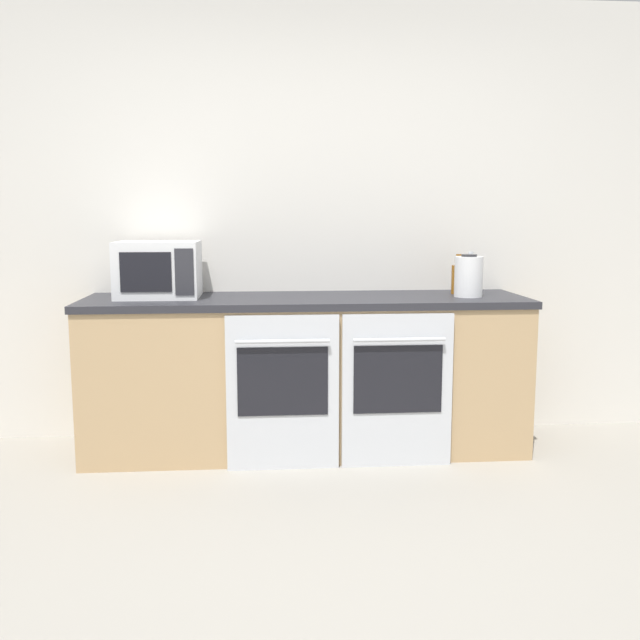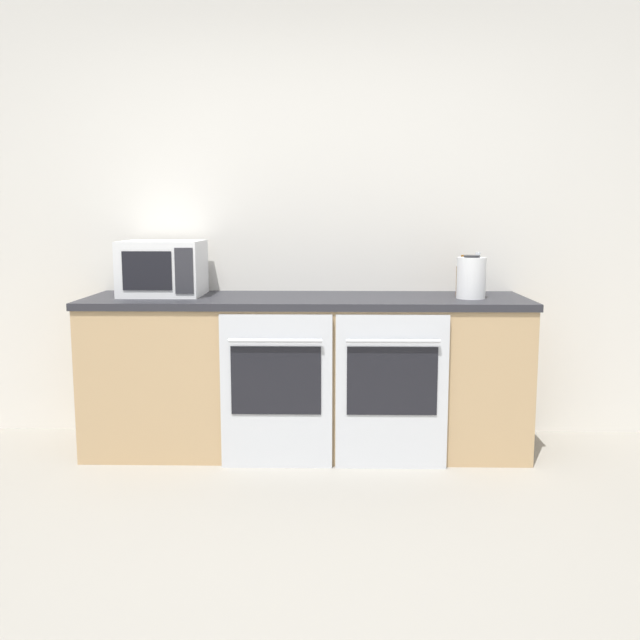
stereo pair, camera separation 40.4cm
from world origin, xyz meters
name	(u,v)px [view 2 (the right image)]	position (x,y,z in m)	size (l,w,h in m)	color
ground_plane	(288,596)	(0.00, 0.00, 0.00)	(16.00, 16.00, 0.00)	gray
wall_back	(308,221)	(0.00, 2.00, 1.30)	(10.00, 0.06, 2.60)	silver
counter_back	(306,373)	(0.00, 1.64, 0.44)	(2.48, 0.67, 0.88)	tan
oven_left	(276,391)	(-0.14, 1.30, 0.42)	(0.59, 0.06, 0.83)	silver
oven_right	(392,391)	(0.46, 1.30, 0.42)	(0.59, 0.06, 0.83)	silver
microwave	(163,268)	(-0.82, 1.71, 1.04)	(0.45, 0.40, 0.31)	silver
bottle_clear	(477,277)	(1.00, 1.84, 0.98)	(0.07, 0.07, 0.24)	silver
bottle_amber	(463,280)	(0.90, 1.74, 0.97)	(0.08, 0.08, 0.23)	#8C5114
kettle	(471,278)	(0.92, 1.59, 1.00)	(0.16, 0.16, 0.24)	white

